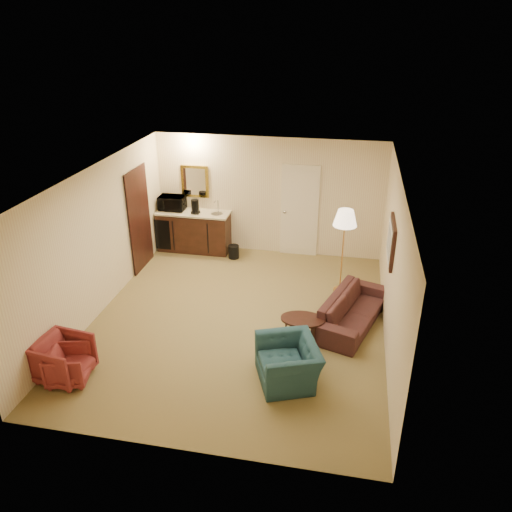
{
  "coord_description": "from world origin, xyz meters",
  "views": [
    {
      "loc": [
        1.74,
        -7.26,
        4.78
      ],
      "look_at": [
        0.22,
        0.5,
        1.04
      ],
      "focal_mm": 35.0,
      "sensor_mm": 36.0,
      "label": 1
    }
  ],
  "objects_px": {
    "floor_lamp": "(343,251)",
    "coffee_table": "(302,329)",
    "sofa": "(353,305)",
    "waste_bin": "(234,252)",
    "microwave": "(172,201)",
    "teal_armchair": "(288,356)",
    "rose_chair_near": "(63,357)",
    "wetbar_cabinet": "(194,231)",
    "coffee_maker": "(195,207)",
    "rose_chair_far": "(68,364)"
  },
  "relations": [
    {
      "from": "wetbar_cabinet",
      "to": "teal_armchair",
      "type": "distance_m",
      "value": 4.96
    },
    {
      "from": "sofa",
      "to": "waste_bin",
      "type": "relative_size",
      "value": 6.39
    },
    {
      "from": "teal_armchair",
      "to": "microwave",
      "type": "height_order",
      "value": "microwave"
    },
    {
      "from": "coffee_maker",
      "to": "coffee_table",
      "type": "bearing_deg",
      "value": -54.04
    },
    {
      "from": "coffee_table",
      "to": "floor_lamp",
      "type": "distance_m",
      "value": 1.99
    },
    {
      "from": "floor_lamp",
      "to": "teal_armchair",
      "type": "bearing_deg",
      "value": -102.42
    },
    {
      "from": "rose_chair_near",
      "to": "rose_chair_far",
      "type": "xyz_separation_m",
      "value": [
        0.11,
        -0.06,
        -0.07
      ]
    },
    {
      "from": "wetbar_cabinet",
      "to": "coffee_maker",
      "type": "distance_m",
      "value": 0.63
    },
    {
      "from": "rose_chair_far",
      "to": "coffee_table",
      "type": "xyz_separation_m",
      "value": [
        3.2,
        1.68,
        -0.08
      ]
    },
    {
      "from": "sofa",
      "to": "teal_armchair",
      "type": "distance_m",
      "value": 1.91
    },
    {
      "from": "sofa",
      "to": "coffee_table",
      "type": "distance_m",
      "value": 1.03
    },
    {
      "from": "microwave",
      "to": "rose_chair_far",
      "type": "bearing_deg",
      "value": -89.87
    },
    {
      "from": "wetbar_cabinet",
      "to": "floor_lamp",
      "type": "xyz_separation_m",
      "value": [
        3.35,
        -1.28,
        0.38
      ]
    },
    {
      "from": "sofa",
      "to": "rose_chair_far",
      "type": "bearing_deg",
      "value": 138.26
    },
    {
      "from": "sofa",
      "to": "coffee_table",
      "type": "bearing_deg",
      "value": 147.32
    },
    {
      "from": "rose_chair_far",
      "to": "coffee_table",
      "type": "distance_m",
      "value": 3.62
    },
    {
      "from": "sofa",
      "to": "microwave",
      "type": "bearing_deg",
      "value": 76.53
    },
    {
      "from": "teal_armchair",
      "to": "rose_chair_far",
      "type": "relative_size",
      "value": 1.63
    },
    {
      "from": "coffee_table",
      "to": "microwave",
      "type": "relative_size",
      "value": 1.25
    },
    {
      "from": "wetbar_cabinet",
      "to": "floor_lamp",
      "type": "distance_m",
      "value": 3.61
    },
    {
      "from": "teal_armchair",
      "to": "waste_bin",
      "type": "xyz_separation_m",
      "value": [
        -1.74,
        3.89,
        -0.26
      ]
    },
    {
      "from": "teal_armchair",
      "to": "microwave",
      "type": "xyz_separation_m",
      "value": [
        -3.22,
        4.21,
        0.7
      ]
    },
    {
      "from": "microwave",
      "to": "coffee_maker",
      "type": "height_order",
      "value": "microwave"
    },
    {
      "from": "rose_chair_far",
      "to": "microwave",
      "type": "height_order",
      "value": "microwave"
    },
    {
      "from": "wetbar_cabinet",
      "to": "teal_armchair",
      "type": "relative_size",
      "value": 1.74
    },
    {
      "from": "sofa",
      "to": "rose_chair_near",
      "type": "distance_m",
      "value": 4.69
    },
    {
      "from": "floor_lamp",
      "to": "coffee_maker",
      "type": "height_order",
      "value": "floor_lamp"
    },
    {
      "from": "teal_armchair",
      "to": "rose_chair_far",
      "type": "height_order",
      "value": "teal_armchair"
    },
    {
      "from": "wetbar_cabinet",
      "to": "waste_bin",
      "type": "height_order",
      "value": "wetbar_cabinet"
    },
    {
      "from": "wetbar_cabinet",
      "to": "coffee_table",
      "type": "distance_m",
      "value": 4.19
    },
    {
      "from": "sofa",
      "to": "coffee_maker",
      "type": "bearing_deg",
      "value": 73.96
    },
    {
      "from": "rose_chair_far",
      "to": "sofa",
      "type": "bearing_deg",
      "value": -73.52
    },
    {
      "from": "rose_chair_near",
      "to": "coffee_maker",
      "type": "bearing_deg",
      "value": 0.38
    },
    {
      "from": "sofa",
      "to": "teal_armchair",
      "type": "bearing_deg",
      "value": 170.59
    },
    {
      "from": "rose_chair_near",
      "to": "waste_bin",
      "type": "xyz_separation_m",
      "value": [
        1.48,
        4.47,
        -0.21
      ]
    },
    {
      "from": "coffee_maker",
      "to": "rose_chair_near",
      "type": "bearing_deg",
      "value": -103.19
    },
    {
      "from": "rose_chair_near",
      "to": "coffee_table",
      "type": "relative_size",
      "value": 1.0
    },
    {
      "from": "coffee_table",
      "to": "wetbar_cabinet",
      "type": "bearing_deg",
      "value": 132.21
    },
    {
      "from": "rose_chair_far",
      "to": "coffee_maker",
      "type": "xyz_separation_m",
      "value": [
        0.47,
        4.71,
        0.79
      ]
    },
    {
      "from": "teal_armchair",
      "to": "sofa",
      "type": "bearing_deg",
      "value": 131.0
    },
    {
      "from": "waste_bin",
      "to": "microwave",
      "type": "bearing_deg",
      "value": 167.89
    },
    {
      "from": "floor_lamp",
      "to": "microwave",
      "type": "height_order",
      "value": "floor_lamp"
    },
    {
      "from": "floor_lamp",
      "to": "coffee_maker",
      "type": "relative_size",
      "value": 5.29
    },
    {
      "from": "floor_lamp",
      "to": "coffee_table",
      "type": "bearing_deg",
      "value": -106.58
    },
    {
      "from": "sofa",
      "to": "teal_armchair",
      "type": "xyz_separation_m",
      "value": [
        -0.88,
        -1.69,
        0.04
      ]
    },
    {
      "from": "sofa",
      "to": "rose_chair_far",
      "type": "xyz_separation_m",
      "value": [
        -3.99,
        -2.32,
        -0.08
      ]
    },
    {
      "from": "rose_chair_far",
      "to": "coffee_table",
      "type": "bearing_deg",
      "value": -76.07
    },
    {
      "from": "sofa",
      "to": "rose_chair_near",
      "type": "relative_size",
      "value": 2.64
    },
    {
      "from": "sofa",
      "to": "waste_bin",
      "type": "bearing_deg",
      "value": 68.1
    },
    {
      "from": "coffee_table",
      "to": "microwave",
      "type": "bearing_deg",
      "value": 136.32
    }
  ]
}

